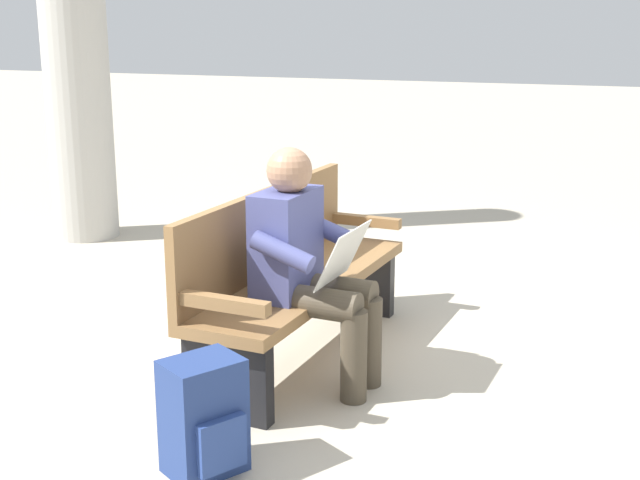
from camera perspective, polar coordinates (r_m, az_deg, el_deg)
The scene contains 4 objects.
ground_plane at distance 4.66m, azimuth -1.09°, elevation -7.75°, with size 40.00×40.00×0.00m, color #B7AD99.
bench_near at distance 4.54m, azimuth -1.93°, elevation -2.24°, with size 1.83×0.59×0.90m.
person_seated at distance 4.14m, azimuth -0.85°, elevation -1.46°, with size 0.59×0.59×1.18m.
backpack at distance 3.50m, azimuth -7.70°, elevation -11.62°, with size 0.37×0.36×0.48m.
Camera 1 is at (4.00, 1.61, 1.78)m, focal length 48.14 mm.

